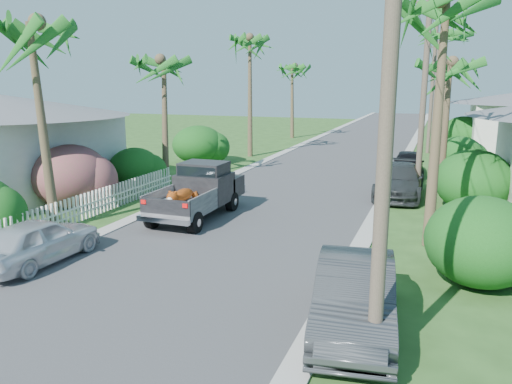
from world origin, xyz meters
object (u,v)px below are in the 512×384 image
at_px(palm_l_b, 162,60).
at_px(parked_car_rn, 355,296).
at_px(pickup_truck, 201,190).
at_px(utility_pole_d, 436,87).
at_px(palm_r_b, 451,63).
at_px(palm_l_c, 250,39).
at_px(utility_pole_c, 432,89).
at_px(palm_l_d, 293,66).
at_px(palm_l_a, 33,24).
at_px(palm_r_a, 447,0).
at_px(parked_car_rf, 409,163).
at_px(parked_car_rm, 399,181).
at_px(utility_pole_a, 387,115).
at_px(palm_r_c, 445,35).
at_px(utility_pole_b, 424,94).
at_px(palm_r_d, 447,63).
at_px(parked_car_ln, 38,241).

bearing_deg(palm_l_b, parked_car_rn, -46.74).
bearing_deg(pickup_truck, utility_pole_d, 78.00).
height_order(palm_r_b, utility_pole_d, utility_pole_d).
bearing_deg(pickup_truck, palm_l_c, 104.13).
bearing_deg(utility_pole_c, palm_l_d, 153.62).
relative_size(palm_l_a, palm_l_d, 1.06).
distance_m(pickup_truck, palm_r_a, 10.61).
xyz_separation_m(parked_car_rf, palm_l_c, (-10.87, 3.74, 7.24)).
relative_size(palm_l_a, utility_pole_d, 0.91).
distance_m(parked_car_rn, utility_pole_d, 43.71).
bearing_deg(parked_car_rm, utility_pole_a, -87.45).
relative_size(palm_r_a, palm_r_c, 0.93).
bearing_deg(palm_l_b, palm_r_c, 47.12).
xyz_separation_m(palm_r_b, utility_pole_d, (-1.00, 28.00, -1.35)).
bearing_deg(palm_l_a, palm_r_b, 43.15).
xyz_separation_m(parked_car_rm, utility_pole_c, (0.77, 15.36, 3.87)).
distance_m(pickup_truck, palm_r_c, 22.24).
height_order(parked_car_rn, parked_car_rm, parked_car_rn).
xyz_separation_m(pickup_truck, palm_r_b, (8.73, 8.37, 4.94)).
height_order(parked_car_rn, palm_l_c, palm_l_c).
bearing_deg(utility_pole_c, utility_pole_a, -90.00).
bearing_deg(palm_r_c, pickup_truck, -113.28).
relative_size(palm_r_c, utility_pole_d, 1.04).
bearing_deg(palm_l_a, palm_r_c, 61.67).
relative_size(palm_r_b, utility_pole_c, 0.80).
bearing_deg(palm_l_a, utility_pole_d, 73.56).
xyz_separation_m(palm_r_a, utility_pole_b, (-0.70, 7.00, -2.82)).
height_order(parked_car_rf, utility_pole_c, utility_pole_c).
distance_m(palm_r_c, utility_pole_c, 4.08).
bearing_deg(utility_pole_a, parked_car_rn, 112.35).
bearing_deg(utility_pole_d, pickup_truck, -102.00).
bearing_deg(palm_r_d, utility_pole_c, -94.29).
relative_size(pickup_truck, palm_l_d, 0.66).
relative_size(parked_car_rn, palm_l_a, 0.55).
height_order(parked_car_rn, palm_r_d, palm_r_d).
bearing_deg(utility_pole_c, parked_car_rm, -92.86).
bearing_deg(parked_car_ln, palm_r_c, -110.16).
bearing_deg(palm_r_b, parked_car_rm, -126.87).
bearing_deg(palm_r_d, palm_r_c, -91.23).
xyz_separation_m(parked_car_ln, utility_pole_c, (9.74, 27.76, 3.93)).
bearing_deg(pickup_truck, palm_l_d, 99.07).
bearing_deg(palm_r_b, palm_l_a, -136.85).
bearing_deg(pickup_truck, utility_pole_b, 39.47).
relative_size(palm_r_a, utility_pole_a, 0.97).
bearing_deg(utility_pole_c, palm_r_c, -73.30).
xyz_separation_m(palm_l_c, palm_r_d, (12.50, 18.00, -1.18)).
relative_size(parked_car_ln, palm_r_c, 0.42).
xyz_separation_m(parked_car_rn, utility_pole_c, (0.60, 28.54, 3.85)).
bearing_deg(parked_car_ln, utility_pole_d, -101.12).
xyz_separation_m(palm_l_c, utility_pole_d, (11.60, 21.00, -3.31)).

